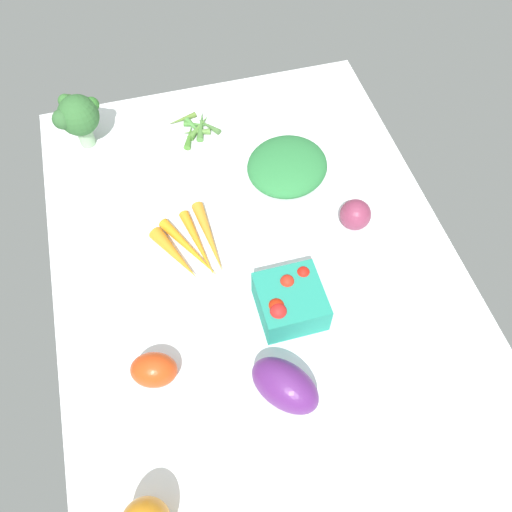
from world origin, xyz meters
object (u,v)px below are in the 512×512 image
carrot_bunch (193,246)px  leafy_greens_clump (287,166)px  berry_basket (290,301)px  red_onion_center (355,215)px  roma_tomato (154,370)px  eggplant (285,385)px  broccoli_head (77,116)px  okra_pile (196,128)px

carrot_bunch → leafy_greens_clump: 26.80cm
berry_basket → red_onion_center: bearing=-50.2°
roma_tomato → leafy_greens_clump: bearing=63.8°
carrot_bunch → eggplant: size_ratio=1.48×
broccoli_head → roma_tomato: (-57.59, -6.04, -5.08)cm
red_onion_center → broccoli_head: broccoli_head is taller
carrot_bunch → eggplant: bearing=-164.5°
roma_tomato → broccoli_head: bearing=112.4°
red_onion_center → berry_basket: 23.53cm
broccoli_head → roma_tomato: bearing=-174.0°
leafy_greens_clump → berry_basket: 32.21cm
broccoli_head → eggplant: broccoli_head is taller
broccoli_head → okra_pile: 25.51cm
leafy_greens_clump → okra_pile: size_ratio=1.51×
broccoli_head → okra_pile: broccoli_head is taller
okra_pile → berry_basket: bearing=-172.2°
leafy_greens_clump → broccoli_head: bearing=62.8°
carrot_bunch → berry_basket: bearing=-141.0°
berry_basket → broccoli_head: bearing=31.1°
okra_pile → red_onion_center: bearing=-144.0°
eggplant → okra_pile: (63.59, 1.49, -2.92)cm
roma_tomato → berry_basket: bearing=30.0°
carrot_bunch → eggplant: eggplant is taller
red_onion_center → carrot_bunch: red_onion_center is taller
broccoli_head → okra_pile: bearing=-95.5°
red_onion_center → okra_pile: red_onion_center is taller
carrot_bunch → berry_basket: 22.40cm
berry_basket → roma_tomato: (-6.03, 25.05, -0.54)cm
leafy_greens_clump → okra_pile: bearing=40.7°
red_onion_center → roma_tomato: size_ratio=0.79×
carrot_bunch → broccoli_head: 38.85cm
broccoli_head → carrot_bunch: bearing=-153.5°
red_onion_center → carrot_bunch: 32.22cm
okra_pile → roma_tomato: roma_tomato is taller
eggplant → roma_tomato: (8.35, 19.80, -0.75)cm
carrot_bunch → okra_pile: bearing=-12.9°
eggplant → berry_basket: 15.30cm
berry_basket → okra_pile: size_ratio=0.97×
eggplant → berry_basket: (14.37, -5.25, -0.20)cm
berry_basket → roma_tomato: bearing=103.5°
red_onion_center → roma_tomato: 48.00cm
berry_basket → okra_pile: bearing=7.8°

